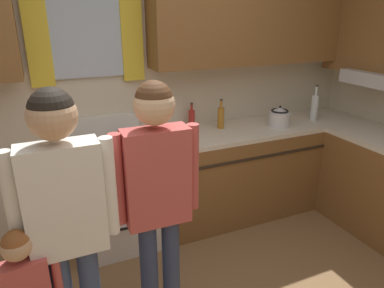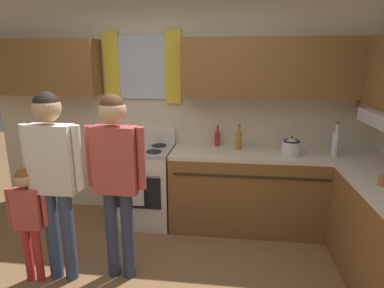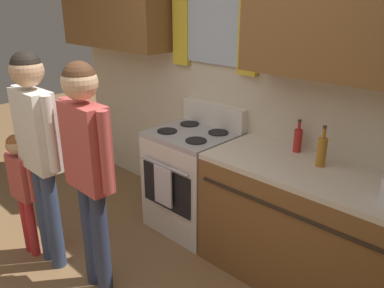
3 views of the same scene
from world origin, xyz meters
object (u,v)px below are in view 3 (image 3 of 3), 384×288
at_px(adult_holding_child, 37,139).
at_px(small_child, 22,182).
at_px(adult_in_plaid, 87,156).
at_px(bottle_oil_amber, 322,151).
at_px(bottle_sauce_red, 298,140).
at_px(stove_oven, 193,178).

relative_size(adult_holding_child, small_child, 1.61).
xyz_separation_m(adult_holding_child, adult_in_plaid, (0.50, 0.09, -0.01)).
height_order(bottle_oil_amber, adult_in_plaid, adult_in_plaid).
bearing_deg(adult_holding_child, bottle_sauce_red, 47.00).
height_order(bottle_oil_amber, adult_holding_child, adult_holding_child).
bearing_deg(adult_in_plaid, small_child, -167.67).
relative_size(bottle_sauce_red, small_child, 0.24).
distance_m(stove_oven, adult_holding_child, 1.35).
bearing_deg(bottle_oil_amber, bottle_sauce_red, 153.11).
height_order(adult_in_plaid, small_child, adult_in_plaid).
bearing_deg(small_child, bottle_oil_amber, 36.78).
distance_m(adult_holding_child, adult_in_plaid, 0.51).
distance_m(bottle_oil_amber, bottle_sauce_red, 0.28).
bearing_deg(stove_oven, adult_in_plaid, -85.80).
bearing_deg(bottle_sauce_red, adult_in_plaid, -121.26).
bearing_deg(adult_holding_child, small_child, -163.31).
bearing_deg(bottle_oil_amber, stove_oven, -175.08).
distance_m(stove_oven, bottle_oil_amber, 1.23).
bearing_deg(adult_in_plaid, adult_holding_child, -169.75).
xyz_separation_m(bottle_sauce_red, small_child, (-1.51, -1.44, -0.35)).
bearing_deg(adult_holding_child, stove_oven, 69.79).
distance_m(stove_oven, adult_in_plaid, 1.20).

